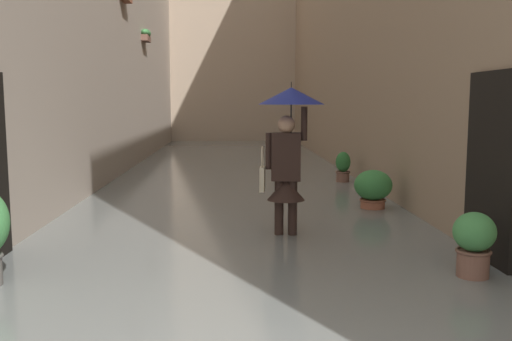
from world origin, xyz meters
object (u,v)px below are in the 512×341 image
object	(u,v)px
potted_plant_mid_left	(343,168)
potted_plant_near_left	(373,189)
person_wading	(288,138)
potted_plant_far_left	(474,245)

from	to	relation	value
potted_plant_mid_left	potted_plant_near_left	bearing A→B (deg)	87.80
person_wading	potted_plant_mid_left	bearing A→B (deg)	-109.58
person_wading	potted_plant_near_left	bearing A→B (deg)	-132.06
potted_plant_far_left	potted_plant_near_left	bearing A→B (deg)	-88.62
potted_plant_far_left	person_wading	bearing A→B (deg)	-47.72
person_wading	potted_plant_mid_left	xyz separation A→B (m)	(-1.72, -4.84, -1.00)
potted_plant_mid_left	potted_plant_far_left	xyz separation A→B (m)	(0.03, 6.71, 0.03)
potted_plant_far_left	potted_plant_near_left	distance (m)	3.64
potted_plant_far_left	potted_plant_mid_left	bearing A→B (deg)	-90.26
potted_plant_mid_left	potted_plant_near_left	world-z (taller)	potted_plant_mid_left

